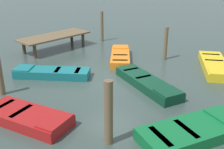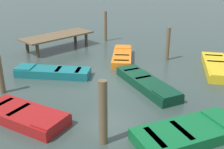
{
  "view_description": "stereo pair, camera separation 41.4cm",
  "coord_description": "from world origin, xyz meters",
  "px_view_note": "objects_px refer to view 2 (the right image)",
  "views": [
    {
      "loc": [
        -9.33,
        -7.94,
        5.27
      ],
      "look_at": [
        0.0,
        0.0,
        0.35
      ],
      "focal_mm": 44.27,
      "sensor_mm": 36.0,
      "label": 1
    },
    {
      "loc": [
        -9.05,
        -8.25,
        5.27
      ],
      "look_at": [
        0.0,
        0.0,
        0.35
      ],
      "focal_mm": 44.27,
      "sensor_mm": 36.0,
      "label": 2
    }
  ],
  "objects_px": {
    "dock_segment": "(58,37)",
    "rowboat_teal": "(52,72)",
    "mooring_piling_near_left": "(168,44)",
    "mooring_piling_mid_left": "(106,26)",
    "rowboat_dark_green": "(147,83)",
    "rowboat_orange": "(122,56)",
    "mooring_piling_near_right": "(103,113)",
    "rowboat_green": "(189,133)",
    "mooring_piling_far_left": "(1,74)",
    "rowboat_red": "(25,116)",
    "rowboat_yellow": "(217,67)"
  },
  "relations": [
    {
      "from": "rowboat_dark_green",
      "to": "mooring_piling_far_left",
      "type": "xyz_separation_m",
      "value": [
        -4.67,
        4.38,
        0.65
      ]
    },
    {
      "from": "rowboat_teal",
      "to": "mooring_piling_far_left",
      "type": "height_order",
      "value": "mooring_piling_far_left"
    },
    {
      "from": "rowboat_teal",
      "to": "rowboat_orange",
      "type": "distance_m",
      "value": 4.39
    },
    {
      "from": "rowboat_green",
      "to": "mooring_piling_near_right",
      "type": "xyz_separation_m",
      "value": [
        -2.03,
        1.88,
        0.86
      ]
    },
    {
      "from": "rowboat_orange",
      "to": "mooring_piling_near_right",
      "type": "bearing_deg",
      "value": 178.22
    },
    {
      "from": "rowboat_dark_green",
      "to": "rowboat_yellow",
      "type": "xyz_separation_m",
      "value": [
        4.31,
        -1.44,
        0.0
      ]
    },
    {
      "from": "rowboat_dark_green",
      "to": "mooring_piling_far_left",
      "type": "relative_size",
      "value": 2.41
    },
    {
      "from": "rowboat_dark_green",
      "to": "rowboat_green",
      "type": "distance_m",
      "value": 4.05
    },
    {
      "from": "mooring_piling_near_left",
      "to": "mooring_piling_far_left",
      "type": "relative_size",
      "value": 1.13
    },
    {
      "from": "rowboat_orange",
      "to": "mooring_piling_mid_left",
      "type": "bearing_deg",
      "value": 18.03
    },
    {
      "from": "mooring_piling_near_left",
      "to": "mooring_piling_far_left",
      "type": "distance_m",
      "value": 9.19
    },
    {
      "from": "mooring_piling_far_left",
      "to": "dock_segment",
      "type": "bearing_deg",
      "value": 32.06
    },
    {
      "from": "mooring_piling_near_right",
      "to": "mooring_piling_far_left",
      "type": "bearing_deg",
      "value": 93.26
    },
    {
      "from": "mooring_piling_near_left",
      "to": "mooring_piling_near_right",
      "type": "height_order",
      "value": "mooring_piling_near_right"
    },
    {
      "from": "rowboat_dark_green",
      "to": "rowboat_teal",
      "type": "distance_m",
      "value": 4.81
    },
    {
      "from": "rowboat_red",
      "to": "rowboat_green",
      "type": "height_order",
      "value": "same"
    },
    {
      "from": "dock_segment",
      "to": "mooring_piling_near_right",
      "type": "bearing_deg",
      "value": -117.24
    },
    {
      "from": "dock_segment",
      "to": "mooring_piling_far_left",
      "type": "xyz_separation_m",
      "value": [
        -5.79,
        -3.63,
        0.03
      ]
    },
    {
      "from": "mooring_piling_near_left",
      "to": "rowboat_yellow",
      "type": "bearing_deg",
      "value": -84.68
    },
    {
      "from": "dock_segment",
      "to": "rowboat_teal",
      "type": "bearing_deg",
      "value": -128.09
    },
    {
      "from": "dock_segment",
      "to": "rowboat_yellow",
      "type": "relative_size",
      "value": 1.2
    },
    {
      "from": "rowboat_orange",
      "to": "mooring_piling_near_left",
      "type": "height_order",
      "value": "mooring_piling_near_left"
    },
    {
      "from": "dock_segment",
      "to": "mooring_piling_near_right",
      "type": "distance_m",
      "value": 10.91
    },
    {
      "from": "rowboat_red",
      "to": "rowboat_yellow",
      "type": "relative_size",
      "value": 0.86
    },
    {
      "from": "rowboat_orange",
      "to": "mooring_piling_near_left",
      "type": "distance_m",
      "value": 2.74
    },
    {
      "from": "dock_segment",
      "to": "mooring_piling_near_right",
      "type": "height_order",
      "value": "mooring_piling_near_right"
    },
    {
      "from": "rowboat_dark_green",
      "to": "mooring_piling_mid_left",
      "type": "distance_m",
      "value": 8.61
    },
    {
      "from": "rowboat_red",
      "to": "mooring_piling_mid_left",
      "type": "bearing_deg",
      "value": 106.18
    },
    {
      "from": "rowboat_orange",
      "to": "rowboat_green",
      "type": "bearing_deg",
      "value": -162.21
    },
    {
      "from": "rowboat_red",
      "to": "mooring_piling_mid_left",
      "type": "distance_m",
      "value": 11.54
    },
    {
      "from": "mooring_piling_far_left",
      "to": "rowboat_yellow",
      "type": "bearing_deg",
      "value": -32.96
    },
    {
      "from": "mooring_piling_near_left",
      "to": "mooring_piling_mid_left",
      "type": "height_order",
      "value": "mooring_piling_mid_left"
    },
    {
      "from": "rowboat_yellow",
      "to": "mooring_piling_far_left",
      "type": "bearing_deg",
      "value": -63.49
    },
    {
      "from": "mooring_piling_near_left",
      "to": "mooring_piling_near_right",
      "type": "distance_m",
      "value": 8.87
    },
    {
      "from": "rowboat_dark_green",
      "to": "mooring_piling_near_left",
      "type": "xyz_separation_m",
      "value": [
        4.04,
        1.45,
        0.75
      ]
    },
    {
      "from": "rowboat_red",
      "to": "rowboat_yellow",
      "type": "bearing_deg",
      "value": 59.89
    },
    {
      "from": "dock_segment",
      "to": "mooring_piling_mid_left",
      "type": "height_order",
      "value": "mooring_piling_mid_left"
    },
    {
      "from": "mooring_piling_near_right",
      "to": "dock_segment",
      "type": "bearing_deg",
      "value": 59.98
    },
    {
      "from": "rowboat_red",
      "to": "rowboat_teal",
      "type": "height_order",
      "value": "same"
    },
    {
      "from": "rowboat_orange",
      "to": "mooring_piling_far_left",
      "type": "xyz_separation_m",
      "value": [
        -6.91,
        0.99,
        0.65
      ]
    },
    {
      "from": "mooring_piling_mid_left",
      "to": "rowboat_yellow",
      "type": "bearing_deg",
      "value": -93.03
    },
    {
      "from": "rowboat_red",
      "to": "mooring_piling_near_right",
      "type": "height_order",
      "value": "mooring_piling_near_right"
    },
    {
      "from": "mooring_piling_mid_left",
      "to": "rowboat_red",
      "type": "bearing_deg",
      "value": -151.02
    },
    {
      "from": "rowboat_green",
      "to": "mooring_piling_mid_left",
      "type": "distance_m",
      "value": 12.65
    },
    {
      "from": "mooring_piling_near_left",
      "to": "mooring_piling_near_right",
      "type": "relative_size",
      "value": 0.9
    },
    {
      "from": "rowboat_red",
      "to": "mooring_piling_near_right",
      "type": "distance_m",
      "value": 3.26
    },
    {
      "from": "mooring_piling_near_left",
      "to": "dock_segment",
      "type": "bearing_deg",
      "value": 114.04
    },
    {
      "from": "dock_segment",
      "to": "rowboat_green",
      "type": "distance_m",
      "value": 11.85
    },
    {
      "from": "rowboat_green",
      "to": "mooring_piling_far_left",
      "type": "distance_m",
      "value": 8.08
    },
    {
      "from": "rowboat_teal",
      "to": "rowboat_green",
      "type": "xyz_separation_m",
      "value": [
        -0.27,
        -7.68,
        0.0
      ]
    }
  ]
}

